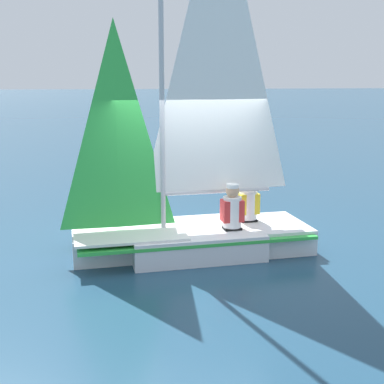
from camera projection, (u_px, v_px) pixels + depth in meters
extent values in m
plane|color=navy|center=(192.00, 252.00, 8.88)|extent=(260.00, 260.00, 0.00)
cube|color=silver|center=(192.00, 240.00, 8.84)|extent=(1.72, 2.21, 0.42)
cube|color=silver|center=(101.00, 246.00, 8.50)|extent=(0.92, 0.94, 0.42)
cube|color=silver|center=(276.00, 234.00, 9.18)|extent=(1.39, 0.97, 0.42)
cube|color=green|center=(192.00, 232.00, 8.81)|extent=(1.85, 3.86, 0.05)
cube|color=silver|center=(128.00, 231.00, 8.55)|extent=(1.56, 1.82, 0.04)
cylinder|color=#B7B7BC|center=(161.00, 56.00, 8.11)|extent=(0.08, 0.08, 5.48)
cylinder|color=#B7B7BC|center=(217.00, 191.00, 8.77)|extent=(0.20, 1.80, 0.07)
pyramid|color=white|center=(218.00, 40.00, 8.26)|extent=(0.17, 1.71, 4.74)
pyramid|color=green|center=(116.00, 126.00, 8.17)|extent=(0.14, 1.29, 3.19)
cube|color=black|center=(303.00, 235.00, 9.31)|extent=(0.04, 0.08, 0.29)
cube|color=black|center=(232.00, 240.00, 8.75)|extent=(0.26, 0.30, 0.45)
cylinder|color=white|center=(232.00, 212.00, 8.65)|extent=(0.32, 0.32, 0.50)
cube|color=red|center=(232.00, 210.00, 8.64)|extent=(0.28, 0.36, 0.35)
sphere|color=tan|center=(233.00, 191.00, 8.57)|extent=(0.22, 0.22, 0.22)
cylinder|color=white|center=(233.00, 186.00, 8.56)|extent=(0.22, 0.22, 0.06)
cube|color=black|center=(247.00, 231.00, 9.25)|extent=(0.26, 0.30, 0.45)
cylinder|color=white|center=(248.00, 205.00, 9.15)|extent=(0.32, 0.32, 0.50)
cube|color=yellow|center=(248.00, 203.00, 9.14)|extent=(0.28, 0.36, 0.35)
sphere|color=#A87A56|center=(249.00, 185.00, 9.07)|extent=(0.22, 0.22, 0.22)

